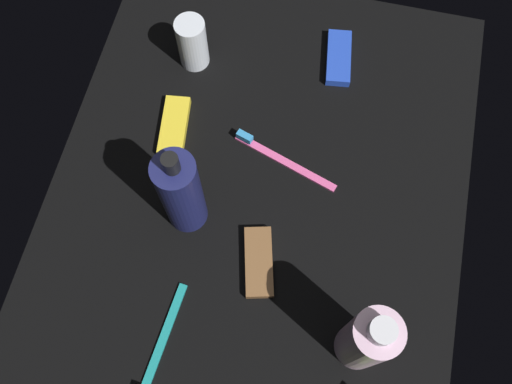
{
  "coord_description": "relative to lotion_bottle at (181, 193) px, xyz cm",
  "views": [
    {
      "loc": [
        -29.18,
        -6.66,
        80.14
      ],
      "look_at": [
        0.0,
        0.0,
        3.0
      ],
      "focal_mm": 38.78,
      "sensor_mm": 36.0,
      "label": 1
    }
  ],
  "objects": [
    {
      "name": "bodywash_bottle",
      "position": [
        -13.83,
        -28.19,
        -0.43
      ],
      "size": [
        6.19,
        6.19,
        18.49
      ],
      "color": "silver",
      "rests_on": "ground_plane"
    },
    {
      "name": "snack_bar_blue",
      "position": [
        32.58,
        -17.67,
        -8.15
      ],
      "size": [
        10.84,
        5.36,
        1.5
      ],
      "primitive_type": "cube",
      "rotation": [
        0.0,
        0.0,
        0.13
      ],
      "color": "blue",
      "rests_on": "ground_plane"
    },
    {
      "name": "deodorant_stick",
      "position": [
        27.19,
        6.26,
        -4.14
      ],
      "size": [
        4.92,
        4.92,
        9.51
      ],
      "primitive_type": "cylinder",
      "color": "silver",
      "rests_on": "ground_plane"
    },
    {
      "name": "toothbrush_pink",
      "position": [
        12.07,
        -11.65,
        -8.29
      ],
      "size": [
        6.75,
        17.48,
        2.1
      ],
      "color": "#E55999",
      "rests_on": "ground_plane"
    },
    {
      "name": "snack_bar_brown",
      "position": [
        -5.19,
        -12.25,
        -8.15
      ],
      "size": [
        11.07,
        6.49,
        1.5
      ],
      "primitive_type": "cube",
      "rotation": [
        0.0,
        0.0,
        0.25
      ],
      "color": "brown",
      "rests_on": "ground_plane"
    },
    {
      "name": "lotion_bottle",
      "position": [
        0.0,
        0.0,
        0.0
      ],
      "size": [
        5.99,
        5.99,
        20.17
      ],
      "color": "navy",
      "rests_on": "ground_plane"
    },
    {
      "name": "snack_bar_yellow",
      "position": [
        13.68,
        6.05,
        -8.15
      ],
      "size": [
        10.84,
        5.34,
        1.5
      ],
      "primitive_type": "cube",
      "rotation": [
        0.0,
        0.0,
        0.13
      ],
      "color": "yellow",
      "rests_on": "ground_plane"
    },
    {
      "name": "ground_plane",
      "position": [
        4.66,
        -9.59,
        -9.5
      ],
      "size": [
        84.0,
        64.0,
        1.2
      ],
      "primitive_type": "cube",
      "color": "black"
    },
    {
      "name": "toothbrush_teal",
      "position": [
        -20.84,
        -1.37,
        -8.29
      ],
      "size": [
        18.03,
        2.84,
        2.1
      ],
      "color": "teal",
      "rests_on": "ground_plane"
    }
  ]
}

